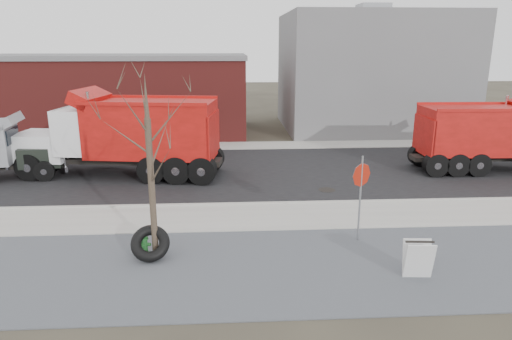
{
  "coord_description": "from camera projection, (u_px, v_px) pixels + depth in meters",
  "views": [
    {
      "loc": [
        -1.02,
        -14.76,
        5.9
      ],
      "look_at": [
        -0.07,
        1.51,
        1.4
      ],
      "focal_mm": 32.0,
      "sensor_mm": 36.0,
      "label": 1
    }
  ],
  "objects": [
    {
      "name": "building_grey",
      "position": [
        369.0,
        72.0,
        32.59
      ],
      "size": [
        12.0,
        10.0,
        8.0
      ],
      "color": "slate",
      "rests_on": "ground"
    },
    {
      "name": "truck_tire",
      "position": [
        150.0,
        243.0,
        12.85
      ],
      "size": [
        1.15,
        1.04,
        1.0
      ],
      "color": "black",
      "rests_on": "ground"
    },
    {
      "name": "dump_truck_red_a",
      "position": [
        498.0,
        134.0,
        21.63
      ],
      "size": [
        8.66,
        2.57,
        3.49
      ],
      "rotation": [
        0.0,
        0.0,
        -0.02
      ],
      "color": "black",
      "rests_on": "ground"
    },
    {
      "name": "curb",
      "position": [
        258.0,
        204.0,
        17.31
      ],
      "size": [
        60.0,
        0.15,
        0.11
      ],
      "primitive_type": "cube",
      "color": "#9E9B93",
      "rests_on": "ground"
    },
    {
      "name": "road",
      "position": [
        252.0,
        171.0,
        21.89
      ],
      "size": [
        60.0,
        9.4,
        0.02
      ],
      "primitive_type": "cube",
      "color": "black",
      "rests_on": "ground"
    },
    {
      "name": "sandwich_board",
      "position": [
        418.0,
        259.0,
        11.78
      ],
      "size": [
        0.77,
        0.52,
        1.02
      ],
      "rotation": [
        0.0,
        0.0,
        -0.08
      ],
      "color": "silver",
      "rests_on": "ground"
    },
    {
      "name": "building_brick",
      "position": [
        97.0,
        94.0,
        30.92
      ],
      "size": [
        20.2,
        8.2,
        5.3
      ],
      "color": "maroon",
      "rests_on": "ground"
    },
    {
      "name": "dump_truck_red_b",
      "position": [
        125.0,
        133.0,
        20.7
      ],
      "size": [
        9.59,
        3.89,
        3.95
      ],
      "rotation": [
        0.0,
        0.0,
        3.0
      ],
      "color": "black",
      "rests_on": "ground"
    },
    {
      "name": "sidewalk",
      "position": [
        260.0,
        217.0,
        16.06
      ],
      "size": [
        60.0,
        2.5,
        0.06
      ],
      "primitive_type": "cube",
      "color": "#9E9B93",
      "rests_on": "ground"
    },
    {
      "name": "bare_tree",
      "position": [
        149.0,
        145.0,
        12.27
      ],
      "size": [
        3.2,
        3.2,
        5.2
      ],
      "color": "#382D23",
      "rests_on": "ground"
    },
    {
      "name": "stop_sign",
      "position": [
        361.0,
        184.0,
        13.69
      ],
      "size": [
        0.65,
        0.41,
        2.72
      ],
      "rotation": [
        0.0,
        0.0,
        0.15
      ],
      "color": "gray",
      "rests_on": "ground"
    },
    {
      "name": "fire_hydrant",
      "position": [
        144.0,
        245.0,
        13.1
      ],
      "size": [
        0.41,
        0.41,
        0.73
      ],
      "rotation": [
        0.0,
        0.0,
        -0.38
      ],
      "color": "#2A6E38",
      "rests_on": "ground"
    },
    {
      "name": "gravel_verge",
      "position": [
        269.0,
        267.0,
        12.46
      ],
      "size": [
        60.0,
        5.0,
        0.03
      ],
      "primitive_type": "cube",
      "color": "slate",
      "rests_on": "ground"
    },
    {
      "name": "ground",
      "position": [
        261.0,
        220.0,
        15.83
      ],
      "size": [
        120.0,
        120.0,
        0.0
      ],
      "primitive_type": "plane",
      "color": "#383328",
      "rests_on": "ground"
    },
    {
      "name": "far_sidewalk",
      "position": [
        247.0,
        146.0,
        27.37
      ],
      "size": [
        60.0,
        2.0,
        0.06
      ],
      "primitive_type": "cube",
      "color": "#9E9B93",
      "rests_on": "ground"
    }
  ]
}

